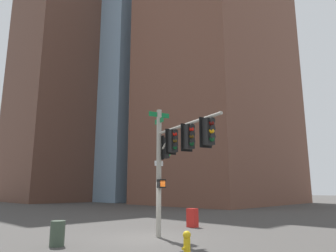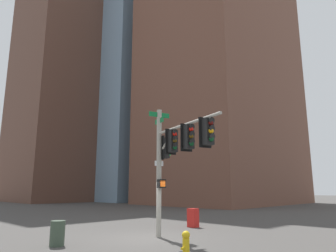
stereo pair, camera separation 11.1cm
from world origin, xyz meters
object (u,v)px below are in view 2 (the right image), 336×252
signal_pole_assembly (174,150)px  newspaper_box (193,218)px  fire_hydrant (186,244)px  litter_bin (57,233)px

signal_pole_assembly → newspaper_box: 6.05m
signal_pole_assembly → newspaper_box: bearing=137.6°
fire_hydrant → newspaper_box: bearing=-141.4°
signal_pole_assembly → fire_hydrant: size_ratio=6.90×
fire_hydrant → newspaper_box: size_ratio=0.83×
newspaper_box → signal_pole_assembly: bearing=31.4°
litter_bin → newspaper_box: newspaper_box is taller
signal_pole_assembly → newspaper_box: signal_pole_assembly is taller
fire_hydrant → litter_bin: bearing=-70.9°
newspaper_box → litter_bin: bearing=1.0°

